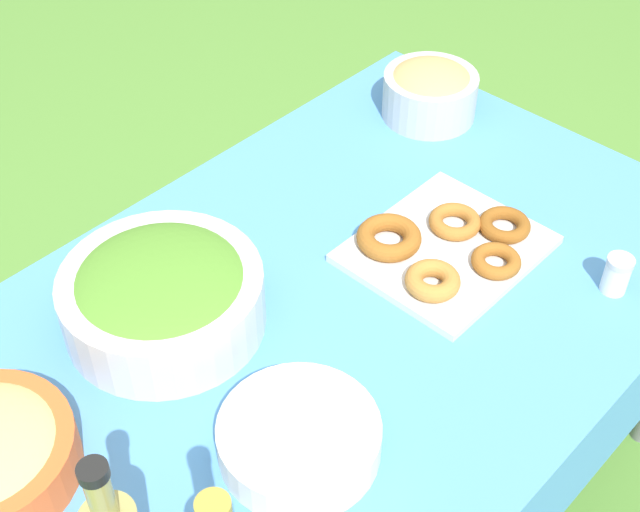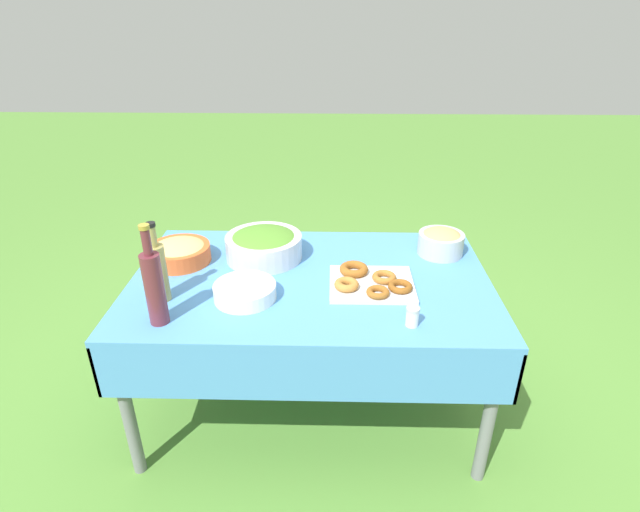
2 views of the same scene
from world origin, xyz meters
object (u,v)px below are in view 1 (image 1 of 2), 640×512
object	(u,v)px
donut_platter	(444,247)
salad_bowl	(162,295)
bread_bowl	(430,91)
plate_stack	(299,439)

from	to	relation	value
donut_platter	salad_bowl	bearing A→B (deg)	-27.64
donut_platter	bread_bowl	xyz separation A→B (m)	(-0.34, -0.30, 0.04)
salad_bowl	plate_stack	distance (m)	0.35
plate_stack	salad_bowl	bearing A→B (deg)	-95.27
bread_bowl	salad_bowl	bearing A→B (deg)	4.53
salad_bowl	bread_bowl	size ratio (longest dim) A/B	1.66
salad_bowl	bread_bowl	bearing A→B (deg)	-175.47
salad_bowl	plate_stack	xyz separation A→B (m)	(0.03, 0.35, -0.04)
donut_platter	bread_bowl	bearing A→B (deg)	-138.25
plate_stack	bread_bowl	xyz separation A→B (m)	(-0.83, -0.41, 0.03)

